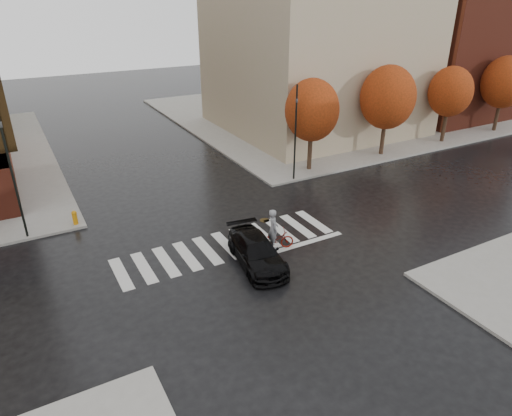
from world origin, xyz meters
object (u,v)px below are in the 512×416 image
Objects in this scene: traffic_light_nw at (10,164)px; fire_hydrant at (75,217)px; cyclist at (274,236)px; traffic_light_ne at (296,128)px; sedan at (257,252)px.

fire_hydrant is (2.50, 0.20, -3.65)m from traffic_light_nw.
traffic_light_ne reaches higher than cyclist.
sedan is 10.86m from fire_hydrant.
traffic_light_ne is at bearing -23.47° from cyclist.
sedan is 5.69× the size of fire_hydrant.
fire_hydrant is at bearing 138.19° from sedan.
traffic_light_ne is at bearing 92.00° from traffic_light_nw.
cyclist is 0.31× the size of traffic_light_nw.
traffic_light_nw is 1.12× the size of traffic_light_ne.
cyclist is at bearing 65.91° from traffic_light_ne.
fire_hydrant is (-14.44, 0.20, -3.14)m from traffic_light_ne.
sedan reaches higher than fire_hydrant.
traffic_light_nw reaches higher than sedan.
cyclist is (1.45, 0.80, 0.09)m from sedan.
sedan is 0.64× the size of traffic_light_nw.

